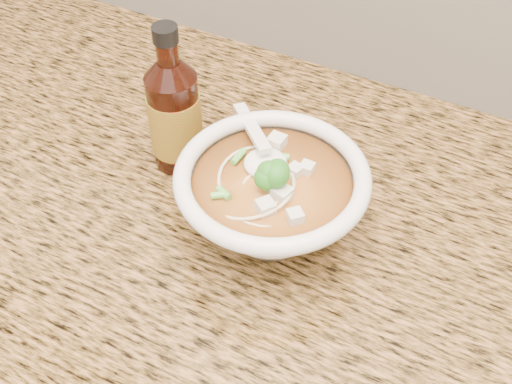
% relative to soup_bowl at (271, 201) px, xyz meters
% --- Properties ---
extents(counter_slab, '(4.00, 0.68, 0.04)m').
position_rel_soup_bowl_xyz_m(counter_slab, '(0.11, 0.03, -0.07)').
color(counter_slab, '#9F6A3A').
rests_on(counter_slab, cabinet).
extents(soup_bowl, '(0.22, 0.22, 0.12)m').
position_rel_soup_bowl_xyz_m(soup_bowl, '(0.00, 0.00, 0.00)').
color(soup_bowl, white).
rests_on(soup_bowl, counter_slab).
extents(hot_sauce_bottle, '(0.08, 0.08, 0.20)m').
position_rel_soup_bowl_xyz_m(hot_sauce_bottle, '(-0.16, 0.06, 0.02)').
color(hot_sauce_bottle, '#3A1107').
rests_on(hot_sauce_bottle, counter_slab).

